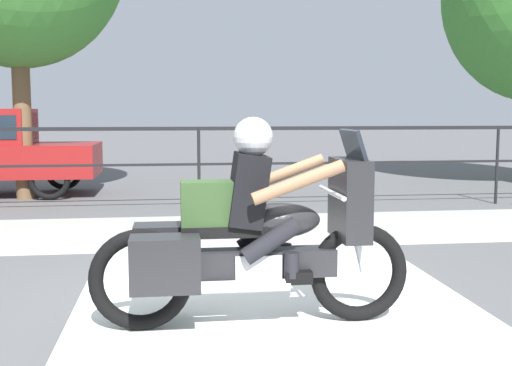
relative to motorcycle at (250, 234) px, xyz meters
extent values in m
plane|color=#565659|center=(-0.13, 0.43, -0.69)|extent=(120.00, 120.00, 0.00)
cube|color=#A8A59E|center=(-0.13, 3.83, -0.69)|extent=(44.00, 2.40, 0.01)
cube|color=silver|center=(0.27, 0.23, -0.69)|extent=(3.27, 6.00, 0.01)
cube|color=black|center=(-0.13, 5.72, 0.62)|extent=(36.00, 0.04, 0.06)
cube|color=black|center=(-0.13, 5.72, 0.05)|extent=(36.00, 0.03, 0.04)
cylinder|color=black|center=(-0.13, 5.72, -0.02)|extent=(0.05, 0.05, 1.34)
cylinder|color=black|center=(4.97, 5.72, -0.02)|extent=(0.05, 0.05, 1.34)
torus|color=black|center=(0.83, 0.00, -0.32)|extent=(0.75, 0.11, 0.75)
torus|color=black|center=(-0.80, 0.00, -0.32)|extent=(0.75, 0.11, 0.75)
cube|color=#232326|center=(0.02, 0.00, -0.22)|extent=(1.24, 0.22, 0.20)
cube|color=silver|center=(0.05, 0.00, -0.27)|extent=(0.34, 0.26, 0.26)
ellipsoid|color=#232326|center=(0.21, 0.00, 0.10)|extent=(0.62, 0.30, 0.26)
cube|color=black|center=(-0.15, 0.00, 0.04)|extent=(0.72, 0.28, 0.08)
cube|color=#232326|center=(0.75, 0.00, 0.25)|extent=(0.20, 0.55, 0.60)
cube|color=#1E232B|center=(0.77, 0.00, 0.65)|extent=(0.10, 0.46, 0.24)
cylinder|color=silver|center=(0.61, 0.00, 0.30)|extent=(0.04, 0.70, 0.04)
cylinder|color=silver|center=(-0.18, -0.16, -0.35)|extent=(0.90, 0.09, 0.09)
cube|color=#232326|center=(-0.62, -0.24, -0.14)|extent=(0.48, 0.28, 0.38)
cube|color=#232326|center=(-0.62, 0.24, -0.14)|extent=(0.48, 0.28, 0.38)
cylinder|color=silver|center=(0.80, 0.00, -0.03)|extent=(0.19, 0.06, 0.56)
cube|color=black|center=(-0.02, 0.00, 0.33)|extent=(0.31, 0.36, 0.55)
sphere|color=#8C6647|center=(0.02, 0.00, 0.69)|extent=(0.23, 0.23, 0.23)
sphere|color=#B7B7BC|center=(0.02, 0.00, 0.71)|extent=(0.29, 0.29, 0.29)
cylinder|color=black|center=(0.13, -0.15, -0.02)|extent=(0.44, 0.13, 0.34)
cylinder|color=black|center=(0.28, -0.15, -0.20)|extent=(0.11, 0.11, 0.18)
cube|color=black|center=(0.33, -0.15, -0.30)|extent=(0.20, 0.10, 0.09)
cylinder|color=black|center=(0.13, 0.15, -0.02)|extent=(0.44, 0.13, 0.34)
cylinder|color=black|center=(0.28, 0.15, -0.20)|extent=(0.11, 0.11, 0.18)
cube|color=black|center=(0.33, 0.15, -0.30)|extent=(0.20, 0.10, 0.09)
cylinder|color=#8C6647|center=(0.30, -0.30, 0.41)|extent=(0.66, 0.09, 0.31)
cylinder|color=#8C6647|center=(0.30, 0.30, 0.41)|extent=(0.66, 0.09, 0.31)
cube|color=#2D4723|center=(-0.32, 0.00, 0.23)|extent=(0.37, 0.24, 0.33)
cube|color=#19232D|center=(-3.21, 7.95, 0.61)|extent=(0.04, 1.32, 0.52)
torus|color=black|center=(-2.74, 7.18, -0.32)|extent=(0.74, 0.11, 0.74)
torus|color=black|center=(-2.74, 8.73, -0.32)|extent=(0.74, 0.11, 0.74)
cylinder|color=brown|center=(-3.21, 7.42, 0.75)|extent=(0.32, 0.32, 2.88)
camera|label=1|loc=(-0.56, -4.60, 0.90)|focal=45.00mm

